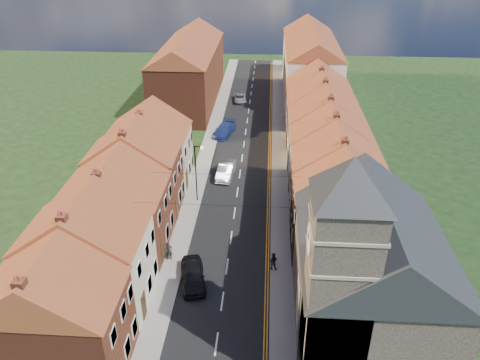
% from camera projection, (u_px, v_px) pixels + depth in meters
% --- Properties ---
extents(road, '(7.00, 90.00, 0.02)m').
position_uv_depth(road, '(242.00, 158.00, 55.47)').
color(road, black).
rests_on(road, ground).
extents(pavement_left, '(1.80, 90.00, 0.12)m').
position_uv_depth(pavement_left, '(205.00, 157.00, 55.70)').
color(pavement_left, '#A7A198').
rests_on(pavement_left, ground).
extents(pavement_right, '(1.80, 90.00, 0.12)m').
position_uv_depth(pavement_right, '(279.00, 159.00, 55.20)').
color(pavement_right, '#A7A198').
rests_on(pavement_right, ground).
extents(church, '(11.25, 14.25, 15.20)m').
position_uv_depth(church, '(367.00, 268.00, 28.80)').
color(church, '#382C27').
rests_on(church, ground).
extents(cottage_r_tudor, '(8.30, 5.20, 9.00)m').
position_uv_depth(cottage_r_tudor, '(344.00, 206.00, 37.67)').
color(cottage_r_tudor, beige).
rests_on(cottage_r_tudor, ground).
extents(cottage_r_white_near, '(8.30, 6.00, 9.00)m').
position_uv_depth(cottage_r_white_near, '(336.00, 175.00, 42.39)').
color(cottage_r_white_near, brown).
rests_on(cottage_r_white_near, ground).
extents(cottage_r_cream_mid, '(8.30, 5.20, 9.00)m').
position_uv_depth(cottage_r_cream_mid, '(330.00, 149.00, 47.10)').
color(cottage_r_cream_mid, beige).
rests_on(cottage_r_cream_mid, ground).
extents(cottage_r_pink, '(8.30, 6.00, 9.00)m').
position_uv_depth(cottage_r_pink, '(325.00, 129.00, 51.82)').
color(cottage_r_pink, '#B3A18D').
rests_on(cottage_r_pink, ground).
extents(cottage_r_white_far, '(8.30, 5.20, 9.00)m').
position_uv_depth(cottage_r_white_far, '(321.00, 112.00, 56.54)').
color(cottage_r_white_far, brown).
rests_on(cottage_r_white_far, ground).
extents(cottage_r_cream_far, '(8.30, 6.00, 9.00)m').
position_uv_depth(cottage_r_cream_far, '(317.00, 97.00, 61.26)').
color(cottage_r_cream_far, beige).
rests_on(cottage_r_cream_far, ground).
extents(cottage_l_brick_near, '(8.30, 5.70, 8.80)m').
position_uv_depth(cottage_l_brick_near, '(53.00, 314.00, 27.46)').
color(cottage_l_brick_near, brown).
rests_on(cottage_l_brick_near, ground).
extents(cottage_l_cream, '(8.30, 6.30, 9.10)m').
position_uv_depth(cottage_l_cream, '(87.00, 251.00, 32.46)').
color(cottage_l_cream, beige).
rests_on(cottage_l_cream, ground).
extents(cottage_l_white, '(8.30, 6.90, 8.80)m').
position_uv_depth(cottage_l_white, '(115.00, 204.00, 38.12)').
color(cottage_l_white, brown).
rests_on(cottage_l_white, ground).
extents(cottage_l_brick_mid, '(8.30, 5.70, 9.10)m').
position_uv_depth(cottage_l_brick_mid, '(134.00, 168.00, 43.38)').
color(cottage_l_brick_mid, brown).
rests_on(cottage_l_brick_mid, ground).
extents(cottage_l_pink, '(8.30, 6.30, 8.80)m').
position_uv_depth(cottage_l_pink, '(149.00, 144.00, 48.52)').
color(cottage_l_pink, '#B3A18D').
rests_on(cottage_l_pink, ground).
extents(block_right_far, '(8.30, 24.20, 10.50)m').
position_uv_depth(block_right_far, '(310.00, 61.00, 74.23)').
color(block_right_far, beige).
rests_on(block_right_far, ground).
extents(block_left_far, '(8.30, 24.20, 10.50)m').
position_uv_depth(block_left_far, '(189.00, 67.00, 70.92)').
color(block_left_far, brown).
rests_on(block_left_far, ground).
extents(lamppost, '(0.88, 0.15, 6.00)m').
position_uv_depth(lamppost, '(197.00, 170.00, 45.25)').
color(lamppost, black).
rests_on(lamppost, pavement_left).
extents(car_near, '(2.71, 4.70, 1.51)m').
position_uv_depth(car_near, '(193.00, 275.00, 35.92)').
color(car_near, black).
rests_on(car_near, ground).
extents(car_mid, '(2.01, 4.69, 1.50)m').
position_uv_depth(car_mid, '(226.00, 170.00, 51.15)').
color(car_mid, '#94959B').
rests_on(car_mid, ground).
extents(car_far, '(3.17, 5.27, 1.43)m').
position_uv_depth(car_far, '(224.00, 130.00, 61.23)').
color(car_far, navy).
rests_on(car_far, ground).
extents(car_distant, '(2.19, 4.05, 1.08)m').
position_uv_depth(car_distant, '(240.00, 98.00, 72.78)').
color(car_distant, gray).
rests_on(car_distant, ground).
extents(pedestrian_left, '(0.71, 0.56, 1.69)m').
position_uv_depth(pedestrian_left, '(169.00, 251.00, 38.22)').
color(pedestrian_left, black).
rests_on(pedestrian_left, pavement_left).
extents(pedestrian_right, '(0.83, 0.69, 1.55)m').
position_uv_depth(pedestrian_right, '(273.00, 261.00, 37.22)').
color(pedestrian_right, '#292521').
rests_on(pedestrian_right, pavement_right).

